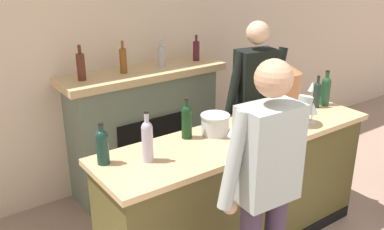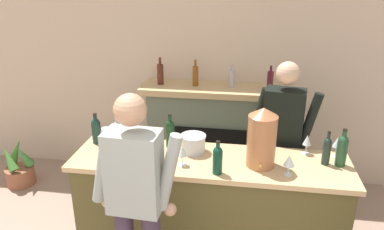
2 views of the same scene
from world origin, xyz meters
name	(u,v)px [view 1 (image 1 of 2)]	position (x,y,z in m)	size (l,w,h in m)	color
wall_back_panel	(130,51)	(0.00, 3.79, 1.38)	(12.00, 0.07, 2.75)	beige
bar_counter	(239,191)	(0.09, 2.21, 0.51)	(2.34, 0.64, 1.01)	brown
fireplace_stone	(145,128)	(-0.02, 3.53, 0.63)	(1.64, 0.52, 1.56)	slate
person_customer	(266,192)	(-0.34, 1.52, 0.99)	(0.66, 0.32, 1.79)	#3D2E41
person_bartender	(254,105)	(0.72, 2.73, 0.97)	(0.65, 0.35, 1.74)	black
copper_dispenser	(286,94)	(0.51, 2.17, 1.26)	(0.23, 0.27, 0.50)	#AF6B42
ice_bucket_steel	(215,124)	(-0.07, 2.33, 1.09)	(0.22, 0.22, 0.15)	silver
wine_bottle_rose_blush	(103,145)	(-0.96, 2.38, 1.14)	(0.08, 0.08, 0.29)	#153128
wine_bottle_burgundy_dark	(317,94)	(1.03, 2.28, 1.14)	(0.06, 0.06, 0.29)	#1B2C26
wine_bottle_riesling_slim	(271,125)	(0.18, 1.99, 1.13)	(0.08, 0.08, 0.28)	#0D3A28
wine_bottle_port_short	(326,90)	(1.15, 2.27, 1.15)	(0.08, 0.08, 0.32)	#20462B
wine_bottle_cabernet_heavy	(187,120)	(-0.28, 2.40, 1.15)	(0.08, 0.08, 0.31)	#133418
wine_bottle_merlot_tall	(148,140)	(-0.71, 2.24, 1.16)	(0.08, 0.08, 0.35)	#B2A7BF
wine_glass_front_right	(313,87)	(1.14, 2.42, 1.14)	(0.08, 0.08, 0.18)	silver
wine_glass_near_bucket	(233,131)	(-0.12, 2.08, 1.13)	(0.07, 0.07, 0.18)	silver
wine_glass_front_left	(313,109)	(0.72, 2.06, 1.12)	(0.09, 0.09, 0.17)	silver
wine_glass_back_row	(293,92)	(0.90, 2.44, 1.13)	(0.07, 0.07, 0.18)	silver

